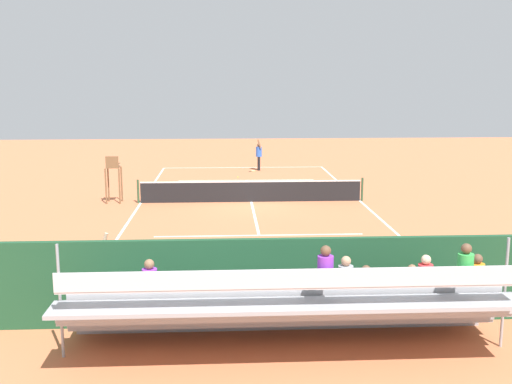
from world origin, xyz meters
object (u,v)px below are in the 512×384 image
(tennis_net, at_px, (251,191))
(equipment_bag, at_px, (308,305))
(umpire_chair, at_px, (113,174))
(tennis_player, at_px, (259,154))
(tennis_ball_near, at_px, (238,177))
(courtside_bench, at_px, (371,287))
(line_judge, at_px, (103,272))
(tennis_racket, at_px, (253,171))
(bleacher_stand, at_px, (297,305))

(tennis_net, distance_m, equipment_bag, 13.42)
(umpire_chair, distance_m, tennis_player, 11.96)
(tennis_net, xyz_separation_m, tennis_ball_near, (0.44, -6.98, -0.47))
(courtside_bench, bearing_deg, equipment_bag, 4.77)
(tennis_net, relative_size, tennis_ball_near, 156.06)
(equipment_bag, height_order, tennis_ball_near, equipment_bag)
(courtside_bench, xyz_separation_m, equipment_bag, (1.54, 0.13, -0.38))
(equipment_bag, bearing_deg, line_judge, -2.47)
(courtside_bench, height_order, line_judge, line_judge)
(courtside_bench, height_order, equipment_bag, courtside_bench)
(equipment_bag, bearing_deg, courtside_bench, -175.23)
(tennis_net, xyz_separation_m, courtside_bench, (-2.28, 13.27, 0.06))
(tennis_racket, bearing_deg, tennis_player, -138.62)
(tennis_net, bearing_deg, umpire_chair, -1.16)
(bleacher_stand, bearing_deg, tennis_player, -91.57)
(equipment_bag, xyz_separation_m, tennis_player, (-0.17, -23.13, 0.84))
(tennis_net, bearing_deg, tennis_ball_near, -86.39)
(bleacher_stand, xyz_separation_m, line_judge, (4.35, -2.17, 0.06))
(tennis_player, distance_m, tennis_racket, 1.12)
(equipment_bag, xyz_separation_m, line_judge, (4.87, -0.21, 0.84))
(tennis_player, height_order, tennis_racket, tennis_player)
(tennis_net, relative_size, line_judge, 5.35)
(tennis_racket, bearing_deg, tennis_ball_near, 68.09)
(equipment_bag, distance_m, tennis_player, 23.15)
(line_judge, bearing_deg, umpire_chair, -81.12)
(bleacher_stand, height_order, tennis_racket, bleacher_stand)
(equipment_bag, bearing_deg, tennis_ball_near, -86.67)
(equipment_bag, height_order, tennis_racket, equipment_bag)
(courtside_bench, bearing_deg, tennis_net, -80.23)
(bleacher_stand, relative_size, umpire_chair, 4.23)
(umpire_chair, height_order, tennis_player, umpire_chair)
(bleacher_stand, height_order, tennis_player, bleacher_stand)
(bleacher_stand, bearing_deg, tennis_ball_near, -88.29)
(courtside_bench, bearing_deg, tennis_ball_near, -82.34)
(umpire_chair, height_order, equipment_bag, umpire_chair)
(courtside_bench, relative_size, tennis_racket, 3.37)
(umpire_chair, xyz_separation_m, line_judge, (-2.08, 13.32, -0.30))
(courtside_bench, height_order, tennis_player, tennis_player)
(umpire_chair, relative_size, courtside_bench, 1.19)
(courtside_bench, xyz_separation_m, tennis_player, (1.37, -23.00, 0.46))
(tennis_net, relative_size, tennis_player, 5.35)
(courtside_bench, bearing_deg, umpire_chair, -57.65)
(tennis_net, bearing_deg, tennis_player, -95.38)
(tennis_racket, height_order, line_judge, line_judge)
(courtside_bench, relative_size, equipment_bag, 2.00)
(tennis_player, height_order, line_judge, same)
(tennis_racket, bearing_deg, tennis_net, 86.75)
(tennis_net, xyz_separation_m, umpire_chair, (6.20, -0.13, 0.81))
(umpire_chair, xyz_separation_m, tennis_racket, (-6.73, -9.27, -1.30))
(tennis_player, xyz_separation_m, tennis_racket, (0.38, 0.34, -1.00))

